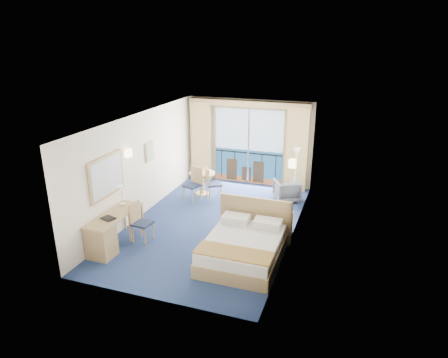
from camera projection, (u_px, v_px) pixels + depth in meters
floor at (213, 224)px, 10.16m from camera, size 6.50×6.50×0.00m
room_walls at (213, 157)px, 9.56m from camera, size 4.04×6.54×2.72m
balcony_door at (248, 149)px, 12.64m from camera, size 2.36×0.03×2.52m
curtain_left at (201, 142)px, 12.93m from camera, size 0.65×0.22×2.55m
curtain_right at (297, 150)px, 11.98m from camera, size 0.65×0.22×2.55m
pelmet at (248, 104)px, 12.04m from camera, size 3.80×0.25×0.18m
mirror at (107, 176)px, 8.90m from camera, size 0.05×1.25×0.95m
wall_print at (149, 152)px, 10.62m from camera, size 0.04×0.42×0.52m
sconce_left at (128, 153)px, 9.59m from camera, size 0.18×0.18×0.18m
sconce_right at (293, 164)px, 8.80m from camera, size 0.18×0.18×0.18m
bed at (244, 247)px, 8.44m from camera, size 1.69×2.00×1.06m
nightstand at (283, 224)px, 9.53m from camera, size 0.43×0.41×0.56m
phone at (283, 212)px, 9.39m from camera, size 0.17×0.14×0.07m
armchair at (287, 190)px, 11.51m from camera, size 0.90×0.91×0.62m
floor_lamp at (296, 161)px, 11.27m from camera, size 0.21×0.21×1.55m
desk at (104, 236)px, 8.62m from camera, size 0.56×1.62×0.76m
desk_chair at (139, 220)px, 9.15m from camera, size 0.44×0.44×0.94m
folder at (108, 218)px, 8.66m from camera, size 0.34×0.30×0.03m
desk_lamp at (121, 191)px, 9.24m from camera, size 0.13×0.13×0.47m
round_table at (202, 178)px, 11.89m from camera, size 0.76×0.76×0.68m
table_chair_a at (211, 182)px, 11.49m from camera, size 0.58×0.58×0.97m
table_chair_b at (194, 182)px, 11.44m from camera, size 0.54×0.55×0.98m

